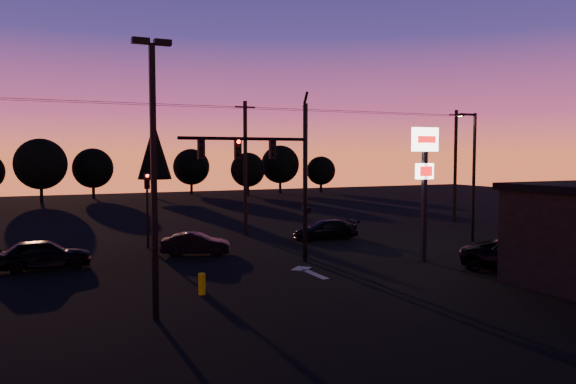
% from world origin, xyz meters
% --- Properties ---
extents(ground, '(120.00, 120.00, 0.00)m').
position_xyz_m(ground, '(0.00, 0.00, 0.00)').
color(ground, black).
rests_on(ground, ground).
extents(lane_arrow, '(1.20, 3.10, 0.01)m').
position_xyz_m(lane_arrow, '(0.50, 1.67, 0.01)').
color(lane_arrow, beige).
rests_on(lane_arrow, ground).
extents(traffic_signal_mast, '(6.79, 0.52, 8.58)m').
position_xyz_m(traffic_signal_mast, '(-0.10, 3.99, 4.94)').
color(traffic_signal_mast, black).
rests_on(traffic_signal_mast, ground).
extents(secondary_signal, '(0.30, 0.31, 4.35)m').
position_xyz_m(secondary_signal, '(-5.00, 11.49, 2.86)').
color(secondary_signal, black).
rests_on(secondary_signal, ground).
extents(parking_lot_light, '(1.25, 0.30, 9.14)m').
position_xyz_m(parking_lot_light, '(-7.50, -3.00, 5.27)').
color(parking_lot_light, black).
rests_on(parking_lot_light, ground).
extents(pylon_sign, '(1.50, 0.28, 6.80)m').
position_xyz_m(pylon_sign, '(7.00, 1.50, 4.91)').
color(pylon_sign, black).
rests_on(pylon_sign, ground).
extents(streetlight, '(1.55, 0.35, 8.00)m').
position_xyz_m(streetlight, '(13.91, 5.50, 4.42)').
color(streetlight, black).
rests_on(streetlight, ground).
extents(utility_pole_1, '(1.40, 0.26, 9.00)m').
position_xyz_m(utility_pole_1, '(2.00, 14.00, 4.59)').
color(utility_pole_1, black).
rests_on(utility_pole_1, ground).
extents(utility_pole_2, '(1.40, 0.26, 9.00)m').
position_xyz_m(utility_pole_2, '(20.00, 14.00, 4.59)').
color(utility_pole_2, black).
rests_on(utility_pole_2, ground).
extents(power_wires, '(36.00, 1.22, 0.07)m').
position_xyz_m(power_wires, '(2.00, 14.00, 8.57)').
color(power_wires, black).
rests_on(power_wires, ground).
extents(bollard, '(0.28, 0.28, 0.83)m').
position_xyz_m(bollard, '(-5.20, -0.42, 0.42)').
color(bollard, '#D7D800').
rests_on(bollard, ground).
extents(tree_2, '(5.77, 5.78, 7.26)m').
position_xyz_m(tree_2, '(-10.00, 48.00, 4.37)').
color(tree_2, black).
rests_on(tree_2, ground).
extents(tree_3, '(4.95, 4.95, 6.22)m').
position_xyz_m(tree_3, '(-4.00, 52.00, 3.75)').
color(tree_3, black).
rests_on(tree_3, ground).
extents(tree_4, '(4.18, 4.18, 9.50)m').
position_xyz_m(tree_4, '(3.00, 49.00, 5.93)').
color(tree_4, black).
rests_on(tree_4, ground).
extents(tree_5, '(4.95, 4.95, 6.22)m').
position_xyz_m(tree_5, '(9.00, 54.00, 3.75)').
color(tree_5, black).
rests_on(tree_5, ground).
extents(tree_6, '(4.54, 4.54, 5.71)m').
position_xyz_m(tree_6, '(15.00, 48.00, 3.43)').
color(tree_6, black).
rests_on(tree_6, ground).
extents(tree_7, '(5.36, 5.36, 6.74)m').
position_xyz_m(tree_7, '(21.00, 51.00, 4.06)').
color(tree_7, black).
rests_on(tree_7, ground).
extents(tree_8, '(4.12, 4.12, 5.19)m').
position_xyz_m(tree_8, '(27.00, 50.00, 3.12)').
color(tree_8, black).
rests_on(tree_8, ground).
extents(car_left, '(4.30, 1.77, 1.46)m').
position_xyz_m(car_left, '(-10.67, 7.32, 0.73)').
color(car_left, black).
rests_on(car_left, ground).
extents(car_mid, '(3.91, 2.52, 1.22)m').
position_xyz_m(car_mid, '(-3.09, 8.12, 0.61)').
color(car_mid, black).
rests_on(car_mid, ground).
extents(car_right, '(4.39, 2.22, 1.22)m').
position_xyz_m(car_right, '(6.07, 10.22, 0.61)').
color(car_right, black).
rests_on(car_right, ground).
extents(suv_parked, '(4.68, 5.75, 1.46)m').
position_xyz_m(suv_parked, '(9.37, -2.57, 0.73)').
color(suv_parked, black).
rests_on(suv_parked, ground).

